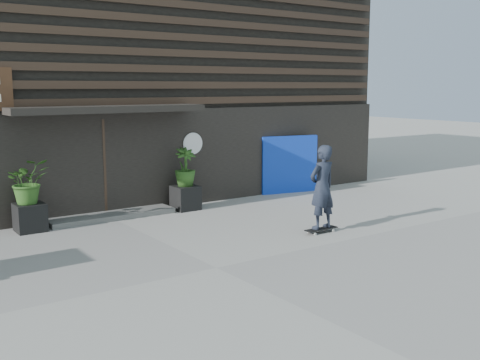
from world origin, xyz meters
TOP-DOWN VIEW (x-y plane):
  - ground at (0.00, 0.00)m, footprint 80.00×80.00m
  - entrance_step at (0.00, 4.60)m, footprint 3.00×0.80m
  - planter_pot_left at (-1.90, 4.40)m, footprint 0.60×0.60m
  - bamboo_left at (-1.90, 4.40)m, footprint 0.86×0.75m
  - planter_pot_right at (1.90, 4.40)m, footprint 0.60×0.60m
  - bamboo_right at (1.90, 4.40)m, footprint 0.54×0.54m
  - blue_tarp at (5.53, 4.70)m, footprint 1.75×0.46m
  - building at (-0.00, 9.96)m, footprint 18.00×11.00m
  - skateboarder at (3.10, 0.73)m, footprint 0.78×0.46m

SIDE VIEW (x-z plane):
  - ground at x=0.00m, z-range 0.00..0.00m
  - entrance_step at x=0.00m, z-range 0.00..0.12m
  - planter_pot_left at x=-1.90m, z-range 0.00..0.60m
  - planter_pot_right at x=1.90m, z-range 0.00..0.60m
  - blue_tarp at x=5.53m, z-range 0.00..1.65m
  - skateboarder at x=3.10m, z-range 0.04..1.91m
  - bamboo_left at x=-1.90m, z-range 0.60..1.56m
  - bamboo_right at x=1.90m, z-range 0.60..1.56m
  - building at x=0.00m, z-range -0.01..7.99m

